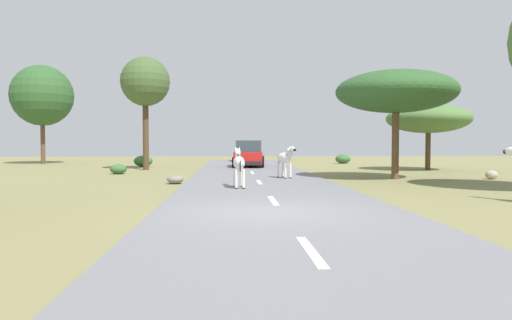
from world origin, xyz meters
The scene contains 16 objects.
ground_plane centered at (0.00, 0.00, 0.00)m, with size 90.00×90.00×0.00m, color olive.
road centered at (0.34, 0.00, 0.03)m, with size 6.00×64.00×0.05m, color slate.
lane_markings centered at (0.34, -1.00, 0.05)m, with size 0.16×56.00×0.01m.
zebra_0 centered at (1.64, 10.08, 0.93)m, with size 0.86×1.48×1.48m.
zebra_1 centered at (-0.53, 5.72, 0.92)m, with size 0.46×1.54×1.45m.
car_0 centered at (0.44, 20.33, 0.85)m, with size 2.28×4.46×1.74m.
car_1 centered at (0.59, 29.92, 0.85)m, with size 2.27×4.46×1.74m.
tree_0 centered at (-15.25, 26.10, 5.25)m, with size 4.64×4.64×7.58m.
tree_1 centered at (10.97, 16.40, 3.07)m, with size 4.91×4.91×3.94m.
tree_2 centered at (-5.90, 17.66, 5.25)m, with size 2.94×2.94×6.78m.
tree_4 centered at (6.62, 9.87, 3.93)m, with size 5.39×5.39×4.88m.
bush_0 centered at (-6.78, 21.57, 0.38)m, with size 1.27×1.14×0.76m, color #386633.
bush_2 centered at (-6.68, 13.99, 0.26)m, with size 0.87×0.78×0.52m, color #386633.
bush_3 centered at (8.08, 25.52, 0.36)m, with size 1.20×1.08×0.72m, color #386633.
rock_1 centered at (-3.04, 8.02, 0.18)m, with size 0.65×0.70×0.36m, color gray.
rock_2 centered at (10.94, 9.54, 0.20)m, with size 0.55×0.46×0.40m, color #A89E8C.
Camera 1 is at (-0.86, -10.80, 1.66)m, focal length 32.77 mm.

